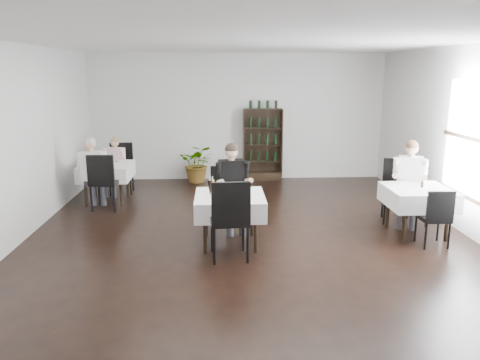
# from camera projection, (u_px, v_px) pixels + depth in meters

# --- Properties ---
(room_shell) EXTENTS (9.00, 9.00, 9.00)m
(room_shell) POSITION_uv_depth(u_px,v_px,m) (250.00, 146.00, 6.81)
(room_shell) COLOR black
(room_shell) RESTS_ON ground
(wine_shelf) EXTENTS (0.90, 0.28, 1.75)m
(wine_shelf) POSITION_uv_depth(u_px,v_px,m) (263.00, 145.00, 11.18)
(wine_shelf) COLOR black
(wine_shelf) RESTS_ON ground
(main_table) EXTENTS (1.03, 1.03, 0.77)m
(main_table) POSITION_uv_depth(u_px,v_px,m) (230.00, 205.00, 6.99)
(main_table) COLOR black
(main_table) RESTS_ON ground
(left_table) EXTENTS (0.98, 0.98, 0.77)m
(left_table) POSITION_uv_depth(u_px,v_px,m) (106.00, 172.00, 9.32)
(left_table) COLOR black
(left_table) RESTS_ON ground
(right_table) EXTENTS (0.98, 0.98, 0.77)m
(right_table) POSITION_uv_depth(u_px,v_px,m) (418.00, 197.00, 7.42)
(right_table) COLOR black
(right_table) RESTS_ON ground
(potted_tree) EXTENTS (0.89, 0.79, 0.90)m
(potted_tree) POSITION_uv_depth(u_px,v_px,m) (198.00, 163.00, 11.04)
(potted_tree) COLOR #28531C
(potted_tree) RESTS_ON ground
(main_chair_far) EXTENTS (0.60, 0.60, 1.02)m
(main_chair_far) POSITION_uv_depth(u_px,v_px,m) (222.00, 194.00, 7.74)
(main_chair_far) COLOR black
(main_chair_far) RESTS_ON ground
(main_chair_near) EXTENTS (0.56, 0.57, 1.15)m
(main_chair_near) POSITION_uv_depth(u_px,v_px,m) (230.00, 215.00, 6.37)
(main_chair_near) COLOR black
(main_chair_near) RESTS_ON ground
(left_chair_far) EXTENTS (0.52, 0.52, 1.07)m
(left_chair_far) POSITION_uv_depth(u_px,v_px,m) (121.00, 165.00, 10.08)
(left_chair_far) COLOR black
(left_chair_far) RESTS_ON ground
(left_chair_near) EXTENTS (0.54, 0.54, 1.09)m
(left_chair_near) POSITION_uv_depth(u_px,v_px,m) (104.00, 178.00, 8.73)
(left_chair_near) COLOR black
(left_chair_near) RESTS_ON ground
(right_chair_far) EXTENTS (0.61, 0.61, 1.08)m
(right_chair_far) POSITION_uv_depth(u_px,v_px,m) (397.00, 186.00, 8.14)
(right_chair_far) COLOR black
(right_chair_far) RESTS_ON ground
(right_chair_near) EXTENTS (0.41, 0.41, 0.89)m
(right_chair_near) POSITION_uv_depth(u_px,v_px,m) (436.00, 214.00, 6.90)
(right_chair_near) COLOR black
(right_chair_near) RESTS_ON ground
(diner_main) EXTENTS (0.59, 0.61, 1.45)m
(diner_main) POSITION_uv_depth(u_px,v_px,m) (232.00, 181.00, 7.56)
(diner_main) COLOR #3D3C43
(diner_main) RESTS_ON ground
(diner_left_far) EXTENTS (0.53, 0.56, 1.24)m
(diner_left_far) POSITION_uv_depth(u_px,v_px,m) (114.00, 162.00, 9.81)
(diner_left_far) COLOR #3D3C43
(diner_left_far) RESTS_ON ground
(diner_left_near) EXTENTS (0.54, 0.54, 1.40)m
(diner_left_near) POSITION_uv_depth(u_px,v_px,m) (93.00, 168.00, 8.75)
(diner_left_near) COLOR #3D3C43
(diner_left_near) RESTS_ON ground
(diner_right_far) EXTENTS (0.64, 0.68, 1.45)m
(diner_right_far) POSITION_uv_depth(u_px,v_px,m) (410.00, 177.00, 7.86)
(diner_right_far) COLOR #3D3C43
(diner_right_far) RESTS_ON ground
(plate_far) EXTENTS (0.33, 0.33, 0.08)m
(plate_far) POSITION_uv_depth(u_px,v_px,m) (235.00, 189.00, 7.22)
(plate_far) COLOR white
(plate_far) RESTS_ON main_table
(plate_near) EXTENTS (0.35, 0.35, 0.09)m
(plate_near) POSITION_uv_depth(u_px,v_px,m) (229.00, 197.00, 6.80)
(plate_near) COLOR white
(plate_near) RESTS_ON main_table
(pilsner_dark) EXTENTS (0.07, 0.07, 0.31)m
(pilsner_dark) POSITION_uv_depth(u_px,v_px,m) (210.00, 188.00, 6.84)
(pilsner_dark) COLOR black
(pilsner_dark) RESTS_ON main_table
(pilsner_lager) EXTENTS (0.06, 0.06, 0.27)m
(pilsner_lager) POSITION_uv_depth(u_px,v_px,m) (212.00, 187.00, 7.02)
(pilsner_lager) COLOR gold
(pilsner_lager) RESTS_ON main_table
(coke_bottle) EXTENTS (0.06, 0.06, 0.24)m
(coke_bottle) POSITION_uv_depth(u_px,v_px,m) (222.00, 189.00, 6.95)
(coke_bottle) COLOR silver
(coke_bottle) RESTS_ON main_table
(napkin_cutlery) EXTENTS (0.18, 0.16, 0.02)m
(napkin_cutlery) POSITION_uv_depth(u_px,v_px,m) (245.00, 197.00, 6.82)
(napkin_cutlery) COLOR black
(napkin_cutlery) RESTS_ON main_table
(pepper_mill) EXTENTS (0.04, 0.04, 0.10)m
(pepper_mill) POSITION_uv_depth(u_px,v_px,m) (422.00, 184.00, 7.41)
(pepper_mill) COLOR black
(pepper_mill) RESTS_ON right_table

